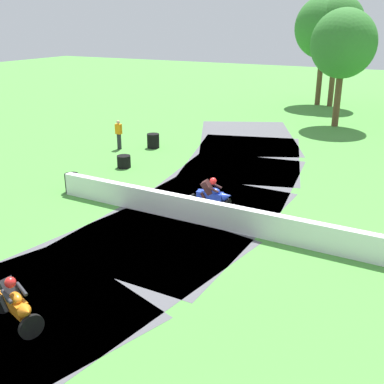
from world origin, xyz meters
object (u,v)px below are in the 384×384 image
motorcycle_chase_blue (212,195)px  motorcycle_lead_orange (15,303)px  tire_stack_mid_b (72,183)px  tire_stack_extra_a (153,141)px  track_marshal (119,135)px  tire_stack_far (124,162)px

motorcycle_chase_blue → motorcycle_lead_orange: bearing=-96.8°
tire_stack_mid_b → tire_stack_extra_a: same height
motorcycle_lead_orange → track_marshal: 16.13m
tire_stack_mid_b → motorcycle_lead_orange: bearing=-56.3°
motorcycle_lead_orange → track_marshal: (-7.51, 14.27, 0.16)m
motorcycle_chase_blue → tire_stack_extra_a: (-6.99, 6.93, -0.26)m
tire_stack_mid_b → tire_stack_far: (-0.11, 3.84, -0.10)m
motorcycle_lead_orange → motorcycle_chase_blue: bearing=83.2°
motorcycle_chase_blue → tire_stack_far: (-6.24, 3.07, -0.36)m
tire_stack_far → track_marshal: bearing=129.8°
motorcycle_lead_orange → motorcycle_chase_blue: size_ratio=1.01×
motorcycle_lead_orange → tire_stack_far: motorcycle_lead_orange is taller
tire_stack_mid_b → tire_stack_far: tire_stack_mid_b is taller
tire_stack_mid_b → tire_stack_extra_a: (-0.86, 7.70, 0.00)m
motorcycle_lead_orange → tire_stack_extra_a: motorcycle_lead_orange is taller
motorcycle_lead_orange → tire_stack_mid_b: motorcycle_lead_orange is taller
motorcycle_lead_orange → tire_stack_mid_b: 9.25m
motorcycle_chase_blue → track_marshal: bearing=145.8°
tire_stack_far → tire_stack_extra_a: tire_stack_extra_a is taller
motorcycle_lead_orange → tire_stack_extra_a: (-5.99, 15.40, -0.26)m
track_marshal → motorcycle_chase_blue: bearing=-34.2°
motorcycle_lead_orange → motorcycle_chase_blue: 8.53m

